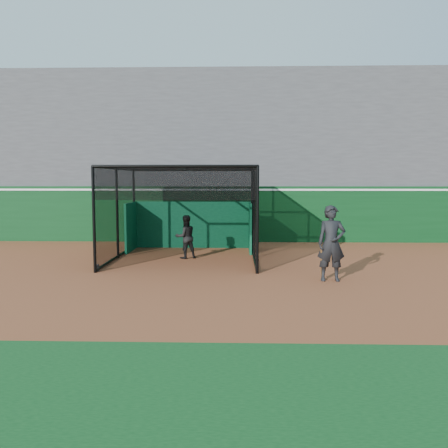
{
  "coord_description": "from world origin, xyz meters",
  "views": [
    {
      "loc": [
        1.47,
        -12.88,
        2.79
      ],
      "look_at": [
        1.03,
        2.0,
        1.4
      ],
      "focal_mm": 38.0,
      "sensor_mm": 36.0,
      "label": 1
    }
  ],
  "objects": [
    {
      "name": "batter",
      "position": [
        -0.4,
        3.77,
        0.77
      ],
      "size": [
        0.93,
        0.85,
        1.54
      ],
      "primitive_type": "imported",
      "rotation": [
        0.0,
        0.0,
        3.6
      ],
      "color": "black",
      "rests_on": "ground"
    },
    {
      "name": "ground",
      "position": [
        0.0,
        0.0,
        0.0
      ],
      "size": [
        120.0,
        120.0,
        0.0
      ],
      "primitive_type": "plane",
      "color": "brown",
      "rests_on": "ground"
    },
    {
      "name": "on_deck_player",
      "position": [
        4.04,
        0.13,
        1.05
      ],
      "size": [
        0.77,
        0.51,
        2.09
      ],
      "color": "black",
      "rests_on": "ground"
    },
    {
      "name": "outfield_wall",
      "position": [
        0.0,
        8.5,
        1.29
      ],
      "size": [
        50.0,
        0.5,
        2.5
      ],
      "color": "#0A3A16",
      "rests_on": "ground"
    },
    {
      "name": "batting_cage",
      "position": [
        -0.4,
        3.84,
        1.59
      ],
      "size": [
        4.97,
        5.57,
        3.19
      ],
      "color": "black",
      "rests_on": "ground"
    },
    {
      "name": "grandstand",
      "position": [
        0.0,
        12.27,
        4.48
      ],
      "size": [
        50.0,
        7.85,
        8.95
      ],
      "color": "#4C4C4F",
      "rests_on": "ground"
    }
  ]
}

